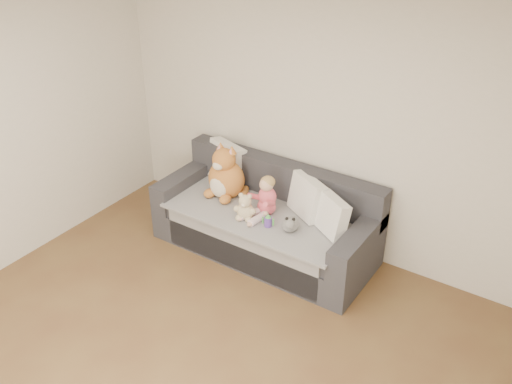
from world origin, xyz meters
TOP-DOWN VIEW (x-y plane):
  - room_shell at (0.00, 0.42)m, footprint 5.00×5.00m
  - sofa at (-0.30, 2.06)m, footprint 2.20×0.94m
  - cushion_left at (-0.97, 2.31)m, footprint 0.50×0.33m
  - cushion_right_back at (0.07, 2.18)m, footprint 0.46×0.37m
  - cushion_right_front at (0.40, 2.04)m, footprint 0.42×0.35m
  - toddler at (-0.27, 1.96)m, footprint 0.28×0.41m
  - plush_cat at (-0.79, 2.05)m, footprint 0.47×0.40m
  - teddy_bear at (-0.37, 1.79)m, footprint 0.22×0.17m
  - plush_cow at (0.09, 1.85)m, footprint 0.16×0.22m
  - sippy_cup at (-0.12, 1.80)m, footprint 0.12×0.09m

SIDE VIEW (x-z plane):
  - sofa at x=-0.30m, z-range -0.12..0.73m
  - sippy_cup at x=-0.12m, z-range 0.48..0.61m
  - plush_cow at x=0.09m, z-range 0.46..0.64m
  - teddy_bear at x=-0.37m, z-range 0.44..0.72m
  - toddler at x=-0.27m, z-range 0.44..0.84m
  - cushion_right_front at x=0.40m, z-range 0.47..0.83m
  - cushion_right_back at x=0.07m, z-range 0.47..0.86m
  - cushion_left at x=-0.97m, z-range 0.47..0.90m
  - plush_cat at x=-0.79m, z-range 0.39..0.98m
  - room_shell at x=0.00m, z-range -1.20..3.80m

